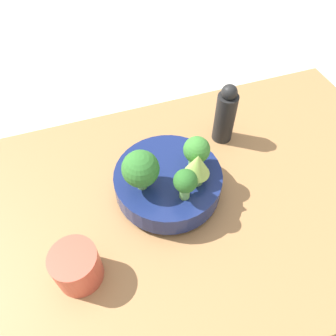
# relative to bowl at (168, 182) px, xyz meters

# --- Properties ---
(ground_plane) EXTENTS (6.00, 6.00, 0.00)m
(ground_plane) POSITION_rel_bowl_xyz_m (-0.03, 0.03, -0.07)
(ground_plane) COLOR beige
(table) EXTENTS (1.12, 0.65, 0.03)m
(table) POSITION_rel_bowl_xyz_m (-0.03, 0.03, -0.05)
(table) COLOR #9E7042
(table) RESTS_ON ground_plane
(bowl) EXTENTS (0.23, 0.23, 0.06)m
(bowl) POSITION_rel_bowl_xyz_m (0.00, 0.00, 0.00)
(bowl) COLOR navy
(bowl) RESTS_ON table
(romanesco_piece_far) EXTENTS (0.05, 0.05, 0.08)m
(romanesco_piece_far) POSITION_rel_bowl_xyz_m (-0.05, 0.03, 0.07)
(romanesco_piece_far) COLOR #6BA34C
(romanesco_piece_far) RESTS_ON bowl
(broccoli_floret_left) EXTENTS (0.05, 0.05, 0.08)m
(broccoli_floret_left) POSITION_rel_bowl_xyz_m (-0.06, -0.00, 0.07)
(broccoli_floret_left) COLOR #6BA34C
(broccoli_floret_left) RESTS_ON bowl
(broccoli_floret_right) EXTENTS (0.07, 0.07, 0.09)m
(broccoli_floret_right) POSITION_rel_bowl_xyz_m (0.06, 0.01, 0.08)
(broccoli_floret_right) COLOR #6BA34C
(broccoli_floret_right) RESTS_ON bowl
(broccoli_floret_back) EXTENTS (0.05, 0.05, 0.07)m
(broccoli_floret_back) POSITION_rel_bowl_xyz_m (-0.01, 0.06, 0.07)
(broccoli_floret_back) COLOR #6BA34C
(broccoli_floret_back) RESTS_ON bowl
(cup) EXTENTS (0.08, 0.08, 0.08)m
(cup) POSITION_rel_bowl_xyz_m (0.21, 0.12, 0.00)
(cup) COLOR #C64C38
(cup) RESTS_ON table
(pepper_mill) EXTENTS (0.05, 0.05, 0.16)m
(pepper_mill) POSITION_rel_bowl_xyz_m (-0.18, -0.11, 0.04)
(pepper_mill) COLOR black
(pepper_mill) RESTS_ON table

